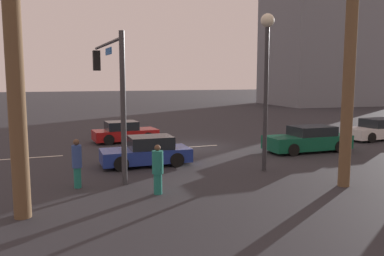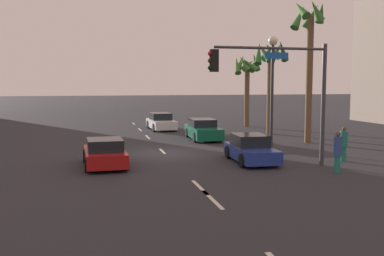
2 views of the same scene
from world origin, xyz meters
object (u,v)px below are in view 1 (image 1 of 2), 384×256
(car_0, at_px, (308,140))
(traffic_signal, at_px, (111,80))
(palm_tree_1, at_px, (354,0))
(car_2, at_px, (124,132))
(streetlamp, at_px, (267,63))
(pedestrian_1, at_px, (158,168))
(car_3, at_px, (377,130))
(pedestrian_0, at_px, (77,162))
(car_1, at_px, (147,152))

(car_0, xyz_separation_m, traffic_signal, (10.69, 1.03, 3.22))
(palm_tree_1, bearing_deg, car_0, -116.71)
(car_2, relative_size, streetlamp, 0.61)
(car_0, relative_size, traffic_signal, 0.83)
(pedestrian_1, bearing_deg, streetlamp, -162.63)
(traffic_signal, bearing_deg, car_3, -170.73)
(car_0, xyz_separation_m, car_3, (-6.85, -1.84, -0.01))
(traffic_signal, height_order, pedestrian_0, traffic_signal)
(pedestrian_0, height_order, palm_tree_1, palm_tree_1)
(pedestrian_0, height_order, pedestrian_1, pedestrian_0)
(car_1, relative_size, streetlamp, 0.62)
(traffic_signal, height_order, pedestrian_1, traffic_signal)
(pedestrian_1, bearing_deg, car_3, -158.73)
(streetlamp, height_order, pedestrian_1, streetlamp)
(car_2, relative_size, pedestrian_0, 2.24)
(car_2, distance_m, traffic_signal, 8.75)
(car_0, relative_size, palm_tree_1, 0.52)
(car_2, height_order, pedestrian_1, pedestrian_1)
(car_2, height_order, streetlamp, streetlamp)
(car_2, height_order, car_3, car_3)
(car_1, xyz_separation_m, traffic_signal, (1.69, 0.89, 3.25))
(car_1, height_order, pedestrian_1, pedestrian_1)
(streetlamp, relative_size, pedestrian_1, 3.84)
(car_0, relative_size, pedestrian_1, 2.76)
(car_0, xyz_separation_m, pedestrian_0, (12.28, 2.86, 0.30))
(car_0, height_order, car_2, car_0)
(car_2, relative_size, traffic_signal, 0.70)
(streetlamp, xyz_separation_m, pedestrian_0, (7.66, -0.17, -3.61))
(pedestrian_1, xyz_separation_m, palm_tree_1, (-6.73, 1.46, 5.73))
(car_1, height_order, traffic_signal, traffic_signal)
(car_1, xyz_separation_m, palm_tree_1, (-5.93, 5.97, 6.01))
(car_0, bearing_deg, car_3, -165.01)
(streetlamp, distance_m, pedestrian_1, 6.55)
(palm_tree_1, bearing_deg, car_1, -45.21)
(streetlamp, bearing_deg, pedestrian_0, -1.26)
(traffic_signal, bearing_deg, streetlamp, 161.75)
(pedestrian_0, relative_size, pedestrian_1, 1.04)
(car_0, height_order, car_3, car_0)
(car_3, xyz_separation_m, pedestrian_0, (19.13, 4.70, 0.31))
(car_2, bearing_deg, pedestrian_1, 84.19)
(pedestrian_0, relative_size, palm_tree_1, 0.20)
(car_3, height_order, traffic_signal, traffic_signal)
(car_3, xyz_separation_m, streetlamp, (11.47, 4.86, 3.93))
(car_0, bearing_deg, car_2, -38.31)
(palm_tree_1, bearing_deg, car_2, -66.73)
(pedestrian_1, relative_size, palm_tree_1, 0.19)
(car_2, relative_size, pedestrian_1, 2.33)
(car_0, xyz_separation_m, car_2, (8.63, -6.82, -0.04))
(car_3, xyz_separation_m, pedestrian_1, (16.65, 6.48, 0.26))
(car_0, height_order, pedestrian_0, pedestrian_0)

